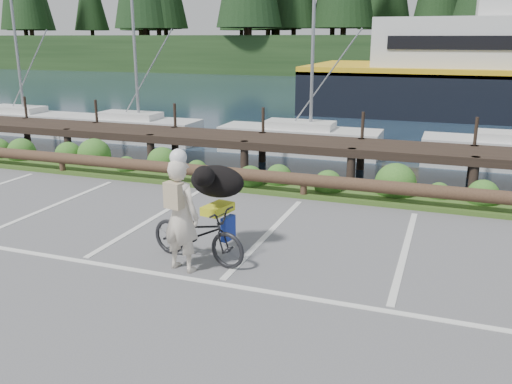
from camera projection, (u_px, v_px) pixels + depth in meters
ground at (229, 274)px, 8.80m from camera, size 72.00×72.00×0.00m
harbor_backdrop at (438, 64)px, 79.55m from camera, size 170.00×160.00×30.00m
vegetation_strip at (311, 189)px, 13.57m from camera, size 34.00×1.60×0.10m
log_rail at (303, 198)px, 12.95m from camera, size 32.00×0.30×0.60m
bicycle at (198, 233)px, 9.20m from camera, size 1.96×1.00×0.98m
cyclist at (181, 215)px, 8.72m from camera, size 0.76×0.57×1.88m
dog at (217, 181)px, 9.48m from camera, size 0.67×1.07×0.58m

